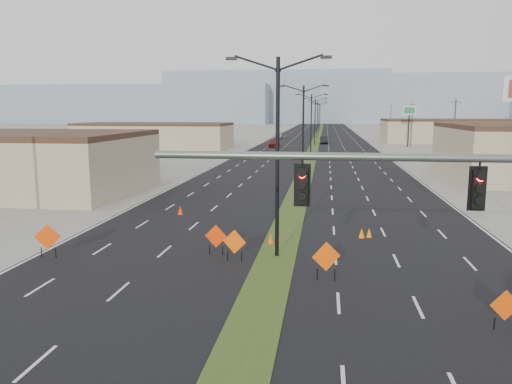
# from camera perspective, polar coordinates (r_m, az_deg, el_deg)

# --- Properties ---
(ground) EXTENTS (600.00, 600.00, 0.00)m
(ground) POSITION_cam_1_polar(r_m,az_deg,el_deg) (14.94, -2.39, -20.53)
(ground) COLOR gray
(ground) RESTS_ON ground
(road_surface) EXTENTS (25.00, 400.00, 0.02)m
(road_surface) POSITION_cam_1_polar(r_m,az_deg,el_deg) (113.02, 6.75, 5.45)
(road_surface) COLOR black
(road_surface) RESTS_ON ground
(median_strip) EXTENTS (2.00, 400.00, 0.04)m
(median_strip) POSITION_cam_1_polar(r_m,az_deg,el_deg) (113.02, 6.75, 5.45)
(median_strip) COLOR #354719
(median_strip) RESTS_ON ground
(building_sw_far) EXTENTS (30.00, 14.00, 4.50)m
(building_sw_far) POSITION_cam_1_polar(r_m,az_deg,el_deg) (103.74, -11.49, 6.24)
(building_sw_far) COLOR tan
(building_sw_far) RESTS_ON ground
(building_se_far) EXTENTS (44.00, 16.00, 5.00)m
(building_se_far) POSITION_cam_1_polar(r_m,az_deg,el_deg) (127.91, 24.26, 6.26)
(building_se_far) COLOR tan
(building_se_far) RESTS_ON ground
(mesa_west) EXTENTS (180.00, 50.00, 22.00)m
(mesa_west) POSITION_cam_1_polar(r_m,az_deg,el_deg) (317.31, -14.96, 9.62)
(mesa_west) COLOR #8A9AAB
(mesa_west) RESTS_ON ground
(mesa_center) EXTENTS (220.00, 50.00, 28.00)m
(mesa_center) POSITION_cam_1_polar(r_m,az_deg,el_deg) (315.07, 15.03, 10.17)
(mesa_center) COLOR #8A9AAB
(mesa_center) RESTS_ON ground
(mesa_backdrop) EXTENTS (140.00, 50.00, 32.00)m
(mesa_backdrop) POSITION_cam_1_polar(r_m,az_deg,el_deg) (334.43, 2.42, 10.75)
(mesa_backdrop) COLOR #8A9AAB
(mesa_backdrop) RESTS_ON ground
(streetlight_0) EXTENTS (5.15, 0.24, 10.02)m
(streetlight_0) POSITION_cam_1_polar(r_m,az_deg,el_deg) (24.94, 2.47, 4.66)
(streetlight_0) COLOR black
(streetlight_0) RESTS_ON ground
(streetlight_1) EXTENTS (5.15, 0.24, 10.02)m
(streetlight_1) POSITION_cam_1_polar(r_m,az_deg,el_deg) (52.84, 5.40, 7.07)
(streetlight_1) COLOR black
(streetlight_1) RESTS_ON ground
(streetlight_2) EXTENTS (5.15, 0.24, 10.02)m
(streetlight_2) POSITION_cam_1_polar(r_m,az_deg,el_deg) (80.81, 6.31, 7.80)
(streetlight_2) COLOR black
(streetlight_2) RESTS_ON ground
(streetlight_3) EXTENTS (5.15, 0.24, 10.02)m
(streetlight_3) POSITION_cam_1_polar(r_m,az_deg,el_deg) (108.79, 6.76, 8.16)
(streetlight_3) COLOR black
(streetlight_3) RESTS_ON ground
(streetlight_4) EXTENTS (5.15, 0.24, 10.02)m
(streetlight_4) POSITION_cam_1_polar(r_m,az_deg,el_deg) (136.78, 7.02, 8.37)
(streetlight_4) COLOR black
(streetlight_4) RESTS_ON ground
(streetlight_5) EXTENTS (5.15, 0.24, 10.02)m
(streetlight_5) POSITION_cam_1_polar(r_m,az_deg,el_deg) (164.78, 7.19, 8.51)
(streetlight_5) COLOR black
(streetlight_5) RESTS_ON ground
(streetlight_6) EXTENTS (5.15, 0.24, 10.02)m
(streetlight_6) POSITION_cam_1_polar(r_m,az_deg,el_deg) (192.77, 7.31, 8.61)
(streetlight_6) COLOR black
(streetlight_6) RESTS_ON ground
(utility_pole_1) EXTENTS (1.60, 0.20, 9.00)m
(utility_pole_1) POSITION_cam_1_polar(r_m,az_deg,el_deg) (74.90, 21.69, 6.53)
(utility_pole_1) COLOR #4C3823
(utility_pole_1) RESTS_ON ground
(utility_pole_2) EXTENTS (1.60, 0.20, 9.00)m
(utility_pole_2) POSITION_cam_1_polar(r_m,az_deg,el_deg) (109.22, 17.37, 7.42)
(utility_pole_2) COLOR #4C3823
(utility_pole_2) RESTS_ON ground
(utility_pole_3) EXTENTS (1.60, 0.20, 9.00)m
(utility_pole_3) POSITION_cam_1_polar(r_m,az_deg,el_deg) (143.86, 15.12, 7.87)
(utility_pole_3) COLOR #4C3823
(utility_pole_3) RESTS_ON ground
(car_left) EXTENTS (2.33, 4.60, 1.50)m
(car_left) POSITION_cam_1_polar(r_m,az_deg,el_deg) (103.18, 2.09, 5.57)
(car_left) COLOR maroon
(car_left) RESTS_ON ground
(car_mid) EXTENTS (1.94, 5.06, 1.64)m
(car_mid) POSITION_cam_1_polar(r_m,az_deg,el_deg) (114.73, 7.78, 5.90)
(car_mid) COLOR black
(car_mid) RESTS_ON ground
(car_far) EXTENTS (2.35, 5.65, 1.63)m
(car_far) POSITION_cam_1_polar(r_m,az_deg,el_deg) (134.82, 2.51, 6.46)
(car_far) COLOR #A8ACB2
(car_far) RESTS_ON ground
(construction_sign_0) EXTENTS (1.30, 0.38, 1.77)m
(construction_sign_0) POSITION_cam_1_polar(r_m,az_deg,el_deg) (27.49, -22.72, -4.87)
(construction_sign_0) COLOR #E63E04
(construction_sign_0) RESTS_ON ground
(construction_sign_1) EXTENTS (1.19, 0.23, 1.59)m
(construction_sign_1) POSITION_cam_1_polar(r_m,az_deg,el_deg) (26.04, -4.60, -5.18)
(construction_sign_1) COLOR #E13804
(construction_sign_1) RESTS_ON ground
(construction_sign_2) EXTENTS (1.19, 0.31, 1.62)m
(construction_sign_2) POSITION_cam_1_polar(r_m,az_deg,el_deg) (24.85, -2.47, -5.83)
(construction_sign_2) COLOR #FF5805
(construction_sign_2) RESTS_ON ground
(construction_sign_3) EXTENTS (1.24, 0.53, 1.76)m
(construction_sign_3) POSITION_cam_1_polar(r_m,az_deg,el_deg) (22.30, 8.03, -7.45)
(construction_sign_3) COLOR #FF5505
(construction_sign_3) RESTS_ON ground
(construction_sign_5) EXTENTS (1.07, 0.19, 1.43)m
(construction_sign_5) POSITION_cam_1_polar(r_m,az_deg,el_deg) (19.34, 26.61, -11.68)
(construction_sign_5) COLOR #E84704
(construction_sign_5) RESTS_ON ground
(cone_0) EXTENTS (0.46, 0.46, 0.63)m
(cone_0) POSITION_cam_1_polar(r_m,az_deg,el_deg) (28.15, 1.69, -5.35)
(cone_0) COLOR #FF5005
(cone_0) RESTS_ON ground
(cone_1) EXTENTS (0.44, 0.44, 0.57)m
(cone_1) POSITION_cam_1_polar(r_m,az_deg,el_deg) (30.32, 12.80, -4.58)
(cone_1) COLOR orange
(cone_1) RESTS_ON ground
(cone_2) EXTENTS (0.42, 0.42, 0.59)m
(cone_2) POSITION_cam_1_polar(r_m,az_deg,el_deg) (30.13, 11.99, -4.61)
(cone_2) COLOR orange
(cone_2) RESTS_ON ground
(cone_3) EXTENTS (0.51, 0.51, 0.65)m
(cone_3) POSITION_cam_1_polar(r_m,az_deg,el_deg) (36.39, -8.65, -2.08)
(cone_3) COLOR #FC3505
(cone_3) RESTS_ON ground
(pole_sign_east_far) EXTENTS (2.76, 0.81, 8.39)m
(pole_sign_east_far) POSITION_cam_1_polar(r_m,az_deg,el_deg) (108.37, 17.11, 8.54)
(pole_sign_east_far) COLOR black
(pole_sign_east_far) RESTS_ON ground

